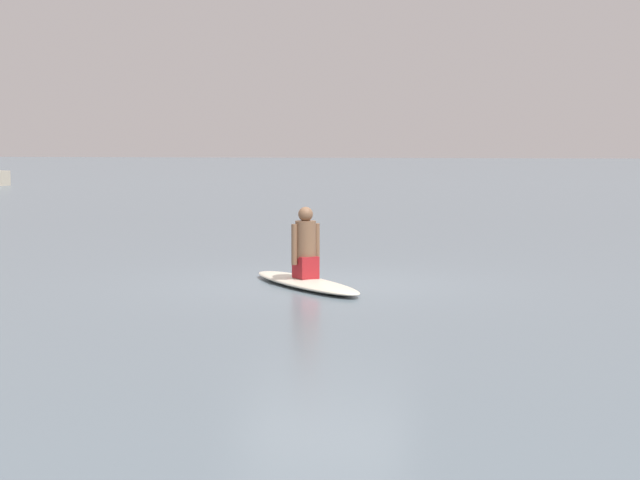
% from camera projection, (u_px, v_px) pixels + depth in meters
% --- Properties ---
extents(ground_plane, '(400.00, 400.00, 0.00)m').
position_uv_depth(ground_plane, '(323.00, 284.00, 15.51)').
color(ground_plane, slate).
extents(surfboard, '(2.57, 2.51, 0.13)m').
position_uv_depth(surfboard, '(306.00, 283.00, 15.22)').
color(surfboard, silver).
rests_on(surfboard, ground).
extents(person_paddler, '(0.43, 0.43, 1.01)m').
position_uv_depth(person_paddler, '(306.00, 246.00, 15.17)').
color(person_paddler, '#A51E23').
rests_on(person_paddler, surfboard).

